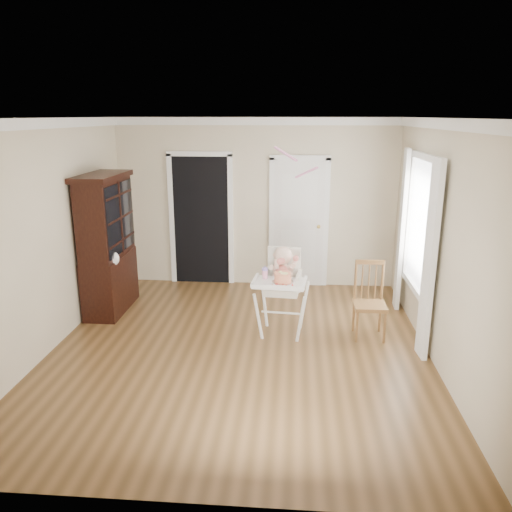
# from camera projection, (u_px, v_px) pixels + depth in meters

# --- Properties ---
(floor) EXTENTS (5.00, 5.00, 0.00)m
(floor) POSITION_uv_depth(u_px,v_px,m) (239.00, 349.00, 6.03)
(floor) COLOR #53391C
(floor) RESTS_ON ground
(ceiling) EXTENTS (5.00, 5.00, 0.00)m
(ceiling) POSITION_uv_depth(u_px,v_px,m) (237.00, 118.00, 5.29)
(ceiling) COLOR white
(ceiling) RESTS_ON wall_back
(wall_back) EXTENTS (4.50, 0.00, 4.50)m
(wall_back) POSITION_uv_depth(u_px,v_px,m) (256.00, 204.00, 8.06)
(wall_back) COLOR beige
(wall_back) RESTS_ON floor
(wall_left) EXTENTS (0.00, 5.00, 5.00)m
(wall_left) POSITION_uv_depth(u_px,v_px,m) (47.00, 237.00, 5.83)
(wall_left) COLOR beige
(wall_left) RESTS_ON floor
(wall_right) EXTENTS (0.00, 5.00, 5.00)m
(wall_right) POSITION_uv_depth(u_px,v_px,m) (441.00, 245.00, 5.49)
(wall_right) COLOR beige
(wall_right) RESTS_ON floor
(crown_molding) EXTENTS (4.50, 5.00, 0.12)m
(crown_molding) POSITION_uv_depth(u_px,v_px,m) (237.00, 124.00, 5.31)
(crown_molding) COLOR white
(crown_molding) RESTS_ON ceiling
(doorway) EXTENTS (1.06, 0.05, 2.22)m
(doorway) POSITION_uv_depth(u_px,v_px,m) (201.00, 218.00, 8.18)
(doorway) COLOR black
(doorway) RESTS_ON wall_back
(closet_door) EXTENTS (0.96, 0.09, 2.13)m
(closet_door) POSITION_uv_depth(u_px,v_px,m) (299.00, 224.00, 8.07)
(closet_door) COLOR white
(closet_door) RESTS_ON wall_back
(window_right) EXTENTS (0.13, 1.84, 2.30)m
(window_right) POSITION_uv_depth(u_px,v_px,m) (417.00, 234.00, 6.28)
(window_right) COLOR white
(window_right) RESTS_ON wall_right
(high_chair) EXTENTS (0.71, 0.86, 1.14)m
(high_chair) POSITION_uv_depth(u_px,v_px,m) (282.00, 282.00, 6.28)
(high_chair) COLOR white
(high_chair) RESTS_ON floor
(baby) EXTENTS (0.34, 0.27, 0.54)m
(baby) POSITION_uv_depth(u_px,v_px,m) (283.00, 268.00, 6.25)
(baby) COLOR beige
(baby) RESTS_ON high_chair
(cake) EXTENTS (0.26, 0.26, 0.12)m
(cake) POSITION_uv_depth(u_px,v_px,m) (283.00, 278.00, 5.98)
(cake) COLOR silver
(cake) RESTS_ON high_chair
(sippy_cup) EXTENTS (0.07, 0.07, 0.17)m
(sippy_cup) POSITION_uv_depth(u_px,v_px,m) (265.00, 273.00, 6.12)
(sippy_cup) COLOR pink
(sippy_cup) RESTS_ON high_chair
(china_cabinet) EXTENTS (0.52, 1.16, 1.96)m
(china_cabinet) POSITION_uv_depth(u_px,v_px,m) (108.00, 244.00, 7.01)
(china_cabinet) COLOR black
(china_cabinet) RESTS_ON floor
(dining_chair) EXTENTS (0.40, 0.40, 0.97)m
(dining_chair) POSITION_uv_depth(u_px,v_px,m) (369.00, 303.00, 6.29)
(dining_chair) COLOR brown
(dining_chair) RESTS_ON floor
(streamer) EXTENTS (0.30, 0.42, 0.15)m
(streamer) POSITION_uv_depth(u_px,v_px,m) (285.00, 154.00, 5.95)
(streamer) COLOR pink
(streamer) RESTS_ON ceiling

